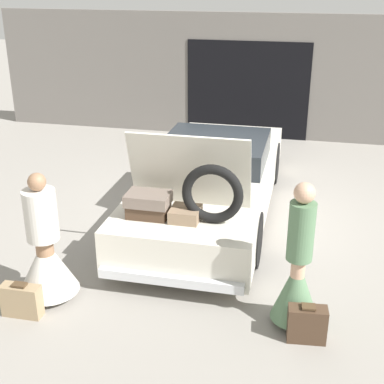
% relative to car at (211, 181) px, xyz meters
% --- Properties ---
extents(ground_plane, '(40.00, 40.00, 0.00)m').
position_rel_car_xyz_m(ground_plane, '(0.00, 0.01, -0.56)').
color(ground_plane, gray).
extents(garage_wall_back, '(12.00, 0.14, 2.80)m').
position_rel_car_xyz_m(garage_wall_back, '(0.00, 4.45, 0.83)').
color(garage_wall_back, slate).
rests_on(garage_wall_back, ground_plane).
extents(car, '(1.90, 5.15, 1.80)m').
position_rel_car_xyz_m(car, '(0.00, 0.00, 0.00)').
color(car, silver).
rests_on(car, ground_plane).
extents(person_left, '(0.72, 0.72, 1.59)m').
position_rel_car_xyz_m(person_left, '(-1.46, -2.77, -0.00)').
color(person_left, '#997051').
rests_on(person_left, ground_plane).
extents(person_right, '(0.53, 0.53, 1.70)m').
position_rel_car_xyz_m(person_right, '(1.46, -2.68, 0.06)').
color(person_right, tan).
rests_on(person_right, ground_plane).
extents(suitcase_beside_left_person, '(0.46, 0.18, 0.42)m').
position_rel_car_xyz_m(suitcase_beside_left_person, '(-1.57, -3.21, -0.36)').
color(suitcase_beside_left_person, '#9E8460').
rests_on(suitcase_beside_left_person, ground_plane).
extents(suitcase_beside_right_person, '(0.43, 0.23, 0.43)m').
position_rel_car_xyz_m(suitcase_beside_right_person, '(1.61, -2.95, -0.36)').
color(suitcase_beside_right_person, '#473323').
rests_on(suitcase_beside_right_person, ground_plane).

